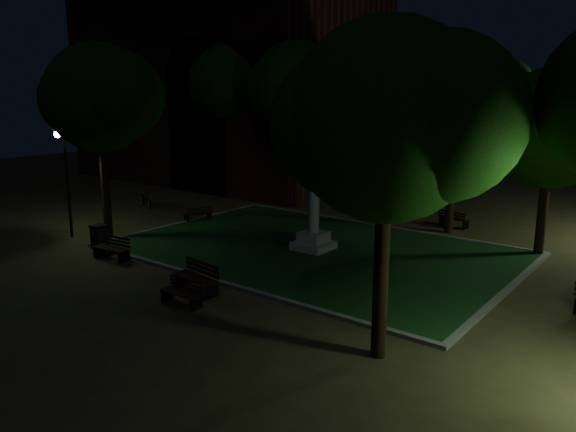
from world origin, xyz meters
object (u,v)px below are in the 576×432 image
(monument, at_px, (314,228))
(trash_bin, at_px, (100,237))
(bench_near_right, at_px, (183,293))
(bicycle, at_px, (145,199))
(bench_west_near, at_px, (112,249))
(bench_far_side, at_px, (453,219))
(bench_left_side, at_px, (198,214))
(bench_near_left, at_px, (197,278))

(monument, bearing_deg, trash_bin, -144.10)
(bench_near_right, bearing_deg, bicycle, 144.49)
(bench_near_right, bearing_deg, trash_bin, 163.06)
(bench_west_near, height_order, bench_far_side, bench_west_near)
(bench_near_right, relative_size, bicycle, 0.83)
(bench_far_side, bearing_deg, bench_near_right, 89.34)
(bench_left_side, xyz_separation_m, bicycle, (-4.81, 0.61, 0.10))
(bench_near_left, relative_size, bench_west_near, 1.12)
(monument, bearing_deg, bench_far_side, 67.94)
(monument, bearing_deg, bench_west_near, -134.37)
(bench_far_side, height_order, bicycle, bicycle)
(bench_near_left, distance_m, trash_bin, 6.78)
(monument, distance_m, bench_near_right, 7.11)
(bench_near_left, distance_m, bench_left_side, 9.76)
(monument, height_order, trash_bin, monument)
(bench_left_side, bearing_deg, bench_west_near, 37.58)
(bench_left_side, bearing_deg, bench_near_left, 67.03)
(bench_near_left, height_order, bicycle, bench_near_left)
(bench_near_right, height_order, bench_west_near, bench_west_near)
(bench_near_right, xyz_separation_m, bicycle, (-12.35, 8.39, 0.08))
(bench_west_near, relative_size, trash_bin, 1.63)
(bench_near_right, bearing_deg, bench_left_side, 132.77)
(bench_west_near, bearing_deg, bicycle, 128.42)
(bench_left_side, bearing_deg, monument, 105.28)
(bench_near_left, distance_m, bench_far_side, 13.66)
(bench_left_side, bearing_deg, bench_near_right, 64.74)
(bench_near_left, relative_size, bench_left_side, 1.26)
(bench_left_side, relative_size, trash_bin, 1.45)
(bench_near_left, relative_size, trash_bin, 1.83)
(bench_west_near, height_order, trash_bin, trash_bin)
(trash_bin, bearing_deg, bench_near_left, -8.14)
(monument, height_order, bench_far_side, monument)
(monument, height_order, bicycle, monument)
(monument, height_order, bench_left_side, monument)
(monument, bearing_deg, bench_left_side, 174.63)
(bicycle, bearing_deg, trash_bin, -121.67)
(bench_left_side, distance_m, trash_bin, 5.78)
(trash_bin, bearing_deg, bench_near_right, -15.62)
(bench_near_right, height_order, bench_left_side, bench_near_right)
(bench_near_left, height_order, bench_west_near, bench_near_left)
(bench_near_left, bearing_deg, bench_left_side, 144.00)
(bench_near_left, bearing_deg, trash_bin, 179.48)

